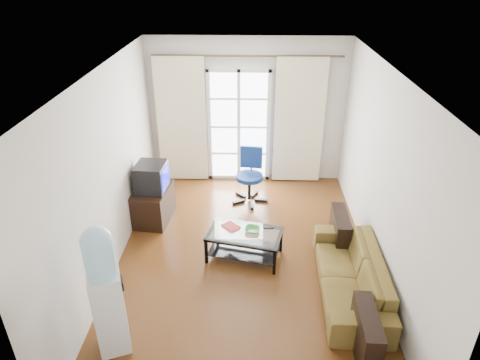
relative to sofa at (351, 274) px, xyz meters
name	(u,v)px	position (x,y,z in m)	size (l,w,h in m)	color
floor	(244,259)	(-1.38, 0.62, -0.28)	(5.20, 5.20, 0.00)	#5A3415
ceiling	(245,73)	(-1.38, 0.62, 2.42)	(5.20, 5.20, 0.00)	white
wall_back	(247,112)	(-1.38, 3.22, 1.07)	(3.60, 0.02, 2.70)	silver
wall_front	(238,333)	(-1.38, -1.98, 1.07)	(3.60, 0.02, 2.70)	silver
wall_left	(107,175)	(-3.18, 0.62, 1.07)	(0.02, 5.20, 2.70)	silver
wall_right	(384,179)	(0.42, 0.62, 1.07)	(0.02, 5.20, 2.70)	silver
french_door	(239,127)	(-1.53, 3.16, 0.79)	(1.16, 0.06, 2.15)	white
curtain_rod	(247,56)	(-1.38, 3.12, 2.10)	(0.04, 0.04, 3.30)	#4C3F2D
curtain_left	(182,121)	(-2.58, 3.10, 0.92)	(0.90, 0.07, 2.35)	#F0EAC1
curtain_right	(299,122)	(-0.43, 3.10, 0.92)	(0.90, 0.07, 2.35)	#F0EAC1
radiator	(288,165)	(-0.58, 3.12, 0.05)	(0.64, 0.12, 0.64)	gray
sofa	(351,274)	(0.00, 0.00, 0.00)	(0.82, 1.96, 0.56)	brown
coffee_table	(244,241)	(-1.38, 0.69, -0.01)	(1.15, 0.81, 0.42)	silver
bowl	(252,230)	(-1.27, 0.73, 0.17)	(0.25, 0.25, 0.05)	green
book	(226,229)	(-1.64, 0.75, 0.15)	(0.30, 0.31, 0.02)	red
remote	(269,227)	(-1.03, 0.82, 0.15)	(0.16, 0.04, 0.02)	black
tv_stand	(153,204)	(-2.89, 1.65, 0.00)	(0.52, 0.78, 0.57)	black
crt_tv	(150,177)	(-2.89, 1.63, 0.52)	(0.53, 0.52, 0.45)	black
task_chair	(250,186)	(-1.32, 2.32, 0.00)	(0.74, 0.74, 0.97)	black
water_cooler	(106,289)	(-2.79, -0.96, 0.55)	(0.42, 0.42, 1.60)	silver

